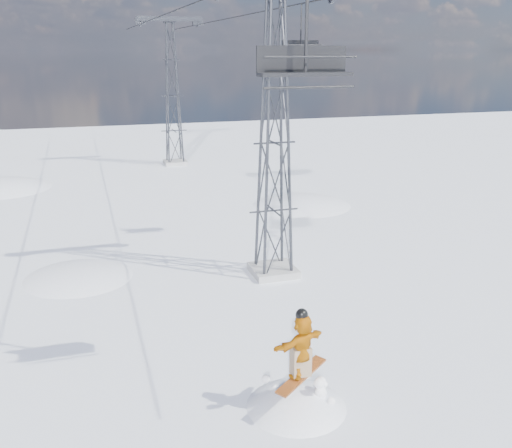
% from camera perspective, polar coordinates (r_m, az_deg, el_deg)
% --- Properties ---
extents(ground, '(120.00, 120.00, 0.00)m').
position_cam_1_polar(ground, '(17.06, 8.05, -14.91)').
color(ground, white).
rests_on(ground, ground).
extents(snow_terrain, '(39.00, 37.00, 22.00)m').
position_cam_1_polar(snow_terrain, '(38.99, -12.85, -11.88)').
color(snow_terrain, white).
rests_on(snow_terrain, ground).
extents(lift_tower_near, '(5.20, 1.80, 11.43)m').
position_cam_1_polar(lift_tower_near, '(22.49, 1.86, 8.04)').
color(lift_tower_near, '#999999').
rests_on(lift_tower_near, ground).
extents(lift_tower_far, '(5.20, 1.80, 11.43)m').
position_cam_1_polar(lift_tower_far, '(46.71, -8.35, 12.53)').
color(lift_tower_far, '#999999').
rests_on(lift_tower_far, ground).
extents(haul_cables, '(4.46, 51.00, 0.06)m').
position_cam_1_polar(haul_cables, '(33.36, -4.86, 20.18)').
color(haul_cables, black).
rests_on(haul_cables, ground).
extents(lift_chair_near, '(2.19, 0.63, 2.72)m').
position_cam_1_polar(lift_chair_near, '(13.52, 4.87, 15.70)').
color(lift_chair_near, black).
rests_on(lift_chair_near, ground).
extents(lift_chair_mid, '(1.80, 0.52, 2.24)m').
position_cam_1_polar(lift_chair_mid, '(25.89, 4.44, 17.16)').
color(lift_chair_mid, black).
rests_on(lift_chair_mid, ground).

